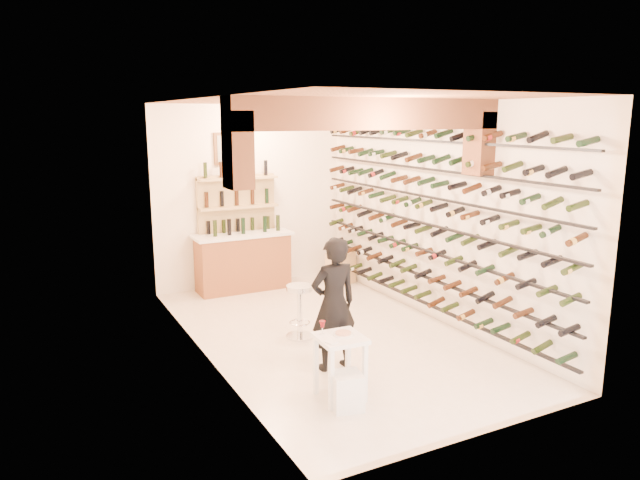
# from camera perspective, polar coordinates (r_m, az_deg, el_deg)

# --- Properties ---
(ground) EXTENTS (6.00, 6.00, 0.00)m
(ground) POSITION_cam_1_polar(r_m,az_deg,el_deg) (8.37, 0.95, -9.13)
(ground) COLOR #F0E4CF
(ground) RESTS_ON ground
(room_shell) EXTENTS (3.52, 6.02, 3.21)m
(room_shell) POSITION_cam_1_polar(r_m,az_deg,el_deg) (7.62, 1.94, 6.24)
(room_shell) COLOR white
(room_shell) RESTS_ON ground
(wine_rack) EXTENTS (0.32, 5.70, 2.56)m
(wine_rack) POSITION_cam_1_polar(r_m,az_deg,el_deg) (8.77, 9.85, 2.17)
(wine_rack) COLOR black
(wine_rack) RESTS_ON ground
(back_counter) EXTENTS (1.70, 0.62, 1.29)m
(back_counter) POSITION_cam_1_polar(r_m,az_deg,el_deg) (10.41, -7.42, -1.94)
(back_counter) COLOR brown
(back_counter) RESTS_ON ground
(back_shelving) EXTENTS (1.40, 0.31, 2.73)m
(back_shelving) POSITION_cam_1_polar(r_m,az_deg,el_deg) (10.50, -7.96, 1.71)
(back_shelving) COLOR tan
(back_shelving) RESTS_ON ground
(tasting_table) EXTENTS (0.51, 0.51, 0.86)m
(tasting_table) POSITION_cam_1_polar(r_m,az_deg,el_deg) (6.40, 1.93, -10.31)
(tasting_table) COLOR white
(tasting_table) RESTS_ON ground
(white_stool) EXTENTS (0.37, 0.37, 0.39)m
(white_stool) POSITION_cam_1_polar(r_m,az_deg,el_deg) (6.35, 2.57, -14.32)
(white_stool) COLOR white
(white_stool) RESTS_ON ground
(person) EXTENTS (0.60, 0.39, 1.62)m
(person) POSITION_cam_1_polar(r_m,az_deg,el_deg) (7.05, 1.32, -6.19)
(person) COLOR black
(person) RESTS_ON ground
(chrome_barstool) EXTENTS (0.38, 0.38, 0.74)m
(chrome_barstool) POSITION_cam_1_polar(r_m,az_deg,el_deg) (8.15, -1.98, -6.51)
(chrome_barstool) COLOR silver
(chrome_barstool) RESTS_ON ground
(crate_lower) EXTENTS (0.59, 0.52, 0.30)m
(crate_lower) POSITION_cam_1_polar(r_m,az_deg,el_deg) (10.80, 1.98, -3.45)
(crate_lower) COLOR tan
(crate_lower) RESTS_ON ground
(crate_upper) EXTENTS (0.57, 0.49, 0.28)m
(crate_upper) POSITION_cam_1_polar(r_m,az_deg,el_deg) (10.73, 1.99, -1.95)
(crate_upper) COLOR tan
(crate_upper) RESTS_ON crate_lower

